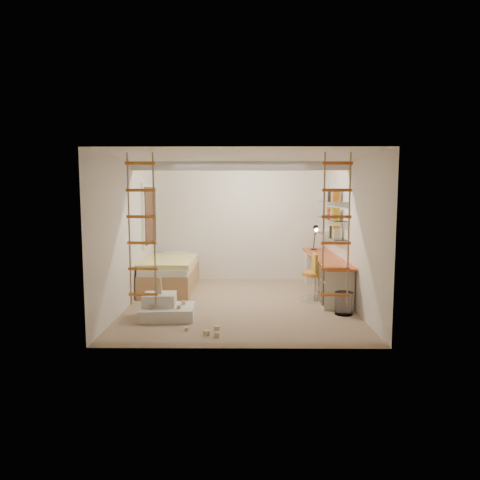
{
  "coord_description": "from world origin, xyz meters",
  "views": [
    {
      "loc": [
        0.07,
        -7.66,
        2.02
      ],
      "look_at": [
        0.0,
        0.3,
        1.15
      ],
      "focal_mm": 32.0,
      "sensor_mm": 36.0,
      "label": 1
    }
  ],
  "objects_px": {
    "desk": "(325,274)",
    "swivel_chair": "(314,284)",
    "bed": "(170,274)",
    "play_platform": "(166,308)"
  },
  "relations": [
    {
      "from": "play_platform",
      "to": "desk",
      "type": "bearing_deg",
      "value": 30.19
    },
    {
      "from": "bed",
      "to": "play_platform",
      "type": "xyz_separation_m",
      "value": [
        0.27,
        -2.07,
        -0.18
      ]
    },
    {
      "from": "desk",
      "to": "swivel_chair",
      "type": "bearing_deg",
      "value": -117.51
    },
    {
      "from": "desk",
      "to": "bed",
      "type": "xyz_separation_m",
      "value": [
        -3.2,
        0.36,
        -0.07
      ]
    },
    {
      "from": "bed",
      "to": "swivel_chair",
      "type": "xyz_separation_m",
      "value": [
        2.88,
        -0.97,
        0.0
      ]
    },
    {
      "from": "desk",
      "to": "swivel_chair",
      "type": "xyz_separation_m",
      "value": [
        -0.32,
        -0.61,
        -0.07
      ]
    },
    {
      "from": "desk",
      "to": "swivel_chair",
      "type": "height_order",
      "value": "swivel_chair"
    },
    {
      "from": "swivel_chair",
      "to": "play_platform",
      "type": "height_order",
      "value": "swivel_chair"
    },
    {
      "from": "desk",
      "to": "swivel_chair",
      "type": "distance_m",
      "value": 0.69
    },
    {
      "from": "play_platform",
      "to": "swivel_chair",
      "type": "bearing_deg",
      "value": 22.75
    }
  ]
}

